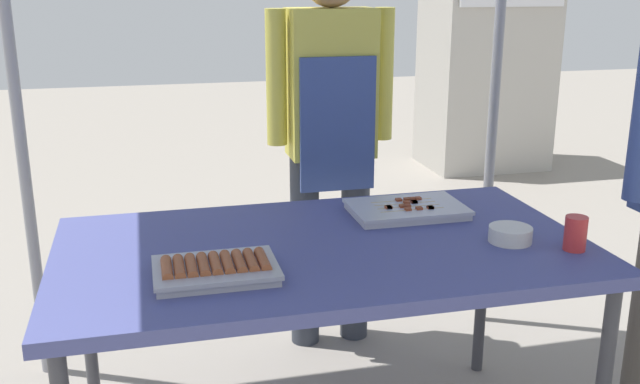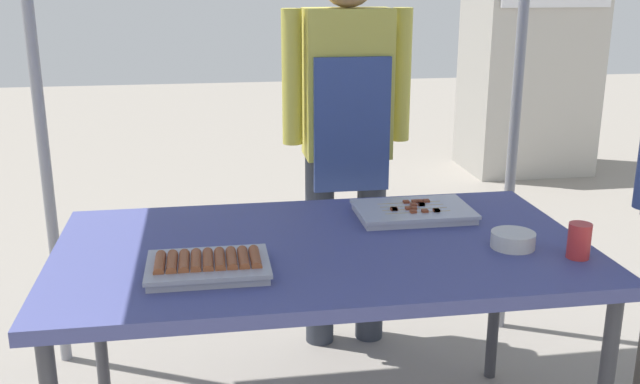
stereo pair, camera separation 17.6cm
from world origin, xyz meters
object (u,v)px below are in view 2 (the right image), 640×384
object	(u,v)px
stall_table	(323,260)
vendor_woman	(347,121)
tray_meat_skewers	(413,212)
neighbor_stall_left	(530,54)
tray_grilled_sausages	(208,265)
condiment_bowl	(513,240)
drink_cup_near_edge	(579,241)

from	to	relation	value
stall_table	vendor_woman	distance (m)	0.87
tray_meat_skewers	vendor_woman	size ratio (longest dim) A/B	0.24
neighbor_stall_left	tray_grilled_sausages	bearing A→B (deg)	-125.42
tray_meat_skewers	neighbor_stall_left	bearing A→B (deg)	59.75
tray_meat_skewers	vendor_woman	world-z (taller)	vendor_woman
stall_table	condiment_bowl	bearing A→B (deg)	-11.86
condiment_bowl	vendor_woman	bearing A→B (deg)	109.94
stall_table	condiment_bowl	distance (m)	0.57
tray_grilled_sausages	condiment_bowl	bearing A→B (deg)	3.43
tray_meat_skewers	drink_cup_near_edge	distance (m)	0.57
vendor_woman	neighbor_stall_left	xyz separation A→B (m)	(2.02, 2.68, -0.03)
stall_table	neighbor_stall_left	xyz separation A→B (m)	(2.24, 3.47, 0.24)
tray_grilled_sausages	tray_meat_skewers	bearing A→B (deg)	29.10
stall_table	tray_meat_skewers	xyz separation A→B (m)	(0.35, 0.21, 0.07)
drink_cup_near_edge	condiment_bowl	bearing A→B (deg)	144.35
tray_grilled_sausages	tray_meat_skewers	distance (m)	0.79
tray_meat_skewers	drink_cup_near_edge	world-z (taller)	drink_cup_near_edge
stall_table	vendor_woman	xyz separation A→B (m)	(0.23, 0.79, 0.27)
tray_grilled_sausages	drink_cup_near_edge	bearing A→B (deg)	-2.95
stall_table	condiment_bowl	world-z (taller)	condiment_bowl
neighbor_stall_left	tray_meat_skewers	bearing A→B (deg)	-120.25
tray_grilled_sausages	neighbor_stall_left	size ratio (longest dim) A/B	0.18
tray_meat_skewers	condiment_bowl	xyz separation A→B (m)	(0.21, -0.33, 0.01)
neighbor_stall_left	condiment_bowl	bearing A→B (deg)	-115.20
drink_cup_near_edge	vendor_woman	world-z (taller)	vendor_woman
tray_grilled_sausages	tray_meat_skewers	size ratio (longest dim) A/B	0.86
tray_meat_skewers	stall_table	bearing A→B (deg)	-148.36
condiment_bowl	neighbor_stall_left	size ratio (longest dim) A/B	0.07
vendor_woman	tray_meat_skewers	bearing A→B (deg)	101.47
tray_meat_skewers	condiment_bowl	bearing A→B (deg)	-57.28
stall_table	vendor_woman	size ratio (longest dim) A/B	0.98
condiment_bowl	vendor_woman	world-z (taller)	vendor_woman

